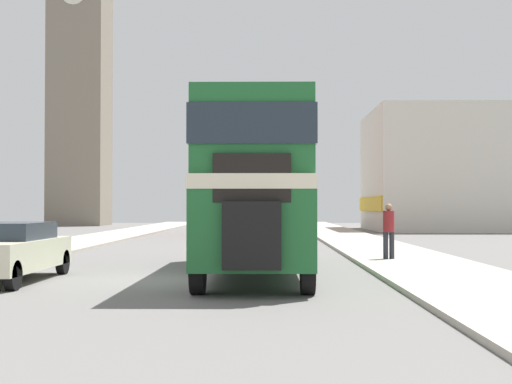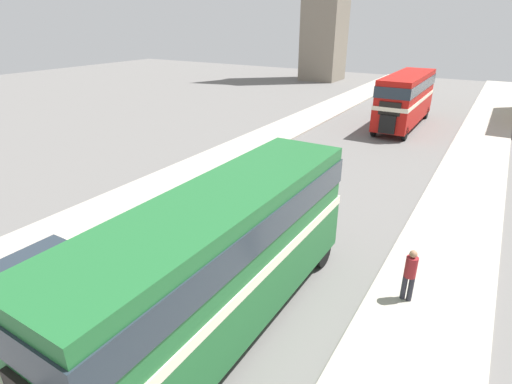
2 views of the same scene
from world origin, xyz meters
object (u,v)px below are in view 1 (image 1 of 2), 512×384
double_decker_bus (256,180)px  pedestrian_walking (389,228)px  church_tower (80,19)px  car_parked_near (8,250)px  bus_distant (244,196)px

double_decker_bus → pedestrian_walking: bearing=42.6°
pedestrian_walking → church_tower: size_ratio=0.05×
pedestrian_walking → church_tower: bearing=115.9°
double_decker_bus → car_parked_near: size_ratio=2.35×
car_parked_near → church_tower: 54.45m
double_decker_bus → bus_distant: bearing=92.5°
church_tower → double_decker_bus: bearing=-70.1°
double_decker_bus → bus_distant: (-1.16, 26.22, -0.02)m
bus_distant → car_parked_near: bus_distant is taller
car_parked_near → double_decker_bus: bearing=18.8°
pedestrian_walking → double_decker_bus: bearing=-137.4°
double_decker_bus → car_parked_near: double_decker_bus is taller
church_tower → pedestrian_walking: bearing=-64.1°
car_parked_near → pedestrian_walking: 11.49m
church_tower → car_parked_near: bearing=-77.0°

